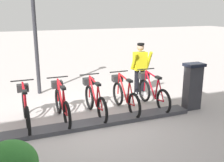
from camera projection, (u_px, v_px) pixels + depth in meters
ground_plane at (94, 125)px, 6.29m from camera, size 60.00×60.00×0.00m
dock_rail_base at (94, 123)px, 6.28m from camera, size 0.44×5.06×0.10m
payment_kiosk at (193, 86)px, 7.18m from camera, size 0.36×0.52×1.28m
bike_docked_0 at (152, 92)px, 7.43m from camera, size 1.72×0.54×1.02m
bike_docked_1 at (124, 95)px, 7.12m from camera, size 1.72×0.54×1.02m
bike_docked_2 at (94, 99)px, 6.82m from camera, size 1.72×0.54×1.02m
bike_docked_3 at (62, 103)px, 6.51m from camera, size 1.72×0.54×1.02m
bike_docked_4 at (26, 108)px, 6.21m from camera, size 1.72×0.54×1.02m
worker_near_rack at (140, 67)px, 8.34m from camera, size 0.46×0.62×1.66m
lamp_post at (34, 13)px, 8.01m from camera, size 0.32×0.32×3.91m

